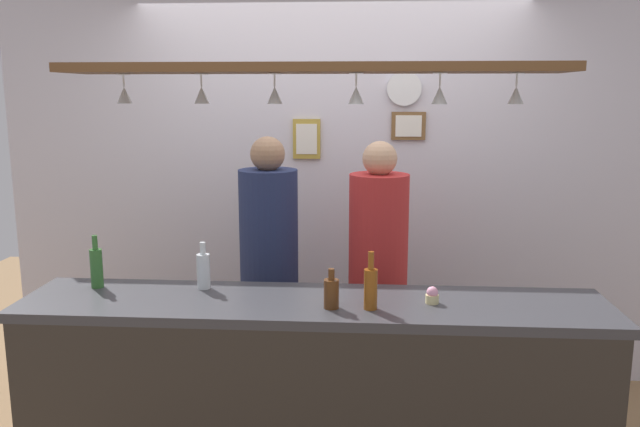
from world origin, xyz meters
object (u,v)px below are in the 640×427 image
object	(u,v)px
bottle_beer_amber_tall	(371,287)
picture_frame_crest	(307,139)
bottle_beer_green_import	(96,267)
cupcake	(432,296)
picture_frame_upper_small	(408,126)
bottle_beer_brown_stubby	(331,293)
person_middle_red_shirt	(378,256)
wall_clock	(404,88)
person_left_navy_shirt	(269,252)
bottle_soda_clear	(203,270)

from	to	relation	value
bottle_beer_amber_tall	picture_frame_crest	distance (m)	1.65
bottle_beer_green_import	cupcake	world-z (taller)	bottle_beer_green_import
picture_frame_upper_small	picture_frame_crest	bearing A→B (deg)	180.00
bottle_beer_brown_stubby	cupcake	bearing A→B (deg)	12.19
person_middle_red_shirt	wall_clock	world-z (taller)	wall_clock
bottle_beer_brown_stubby	bottle_beer_green_import	size ratio (longest dim) A/B	0.69
bottle_beer_green_import	picture_frame_upper_small	distance (m)	2.12
bottle_beer_green_import	cupcake	xyz separation A→B (m)	(1.61, -0.13, -0.07)
person_left_navy_shirt	bottle_beer_brown_stubby	world-z (taller)	person_left_navy_shirt
picture_frame_upper_small	wall_clock	distance (m)	0.24
cupcake	picture_frame_crest	bearing A→B (deg)	116.33
person_left_navy_shirt	picture_frame_upper_small	distance (m)	1.25
person_left_navy_shirt	bottle_beer_amber_tall	bearing A→B (deg)	-56.80
cupcake	picture_frame_upper_small	bearing A→B (deg)	91.37
person_middle_red_shirt	bottle_beer_brown_stubby	bearing A→B (deg)	-104.04
bottle_beer_brown_stubby	picture_frame_upper_small	bearing A→B (deg)	74.47
bottle_beer_brown_stubby	picture_frame_crest	distance (m)	1.63
bottle_soda_clear	picture_frame_upper_small	bearing A→B (deg)	50.11
person_middle_red_shirt	bottle_beer_brown_stubby	xyz separation A→B (m)	(-0.22, -0.89, 0.06)
bottle_beer_brown_stubby	wall_clock	world-z (taller)	wall_clock
picture_frame_upper_small	person_middle_red_shirt	bearing A→B (deg)	-107.66
person_middle_red_shirt	bottle_beer_amber_tall	world-z (taller)	person_middle_red_shirt
bottle_beer_amber_tall	picture_frame_upper_small	distance (m)	1.65
bottle_beer_amber_tall	cupcake	xyz separation A→B (m)	(0.28, 0.10, -0.06)
person_left_navy_shirt	bottle_soda_clear	world-z (taller)	person_left_navy_shirt
person_middle_red_shirt	bottle_soda_clear	size ratio (longest dim) A/B	7.26
picture_frame_crest	bottle_beer_amber_tall	bearing A→B (deg)	-74.50
bottle_beer_brown_stubby	picture_frame_upper_small	distance (m)	1.69
person_middle_red_shirt	wall_clock	distance (m)	1.14
person_left_navy_shirt	cupcake	size ratio (longest dim) A/B	21.70
bottle_beer_brown_stubby	bottle_soda_clear	bearing A→B (deg)	158.83
person_left_navy_shirt	bottle_soda_clear	size ratio (longest dim) A/B	7.36
bottle_beer_brown_stubby	wall_clock	bearing A→B (deg)	75.60
person_left_navy_shirt	bottle_beer_brown_stubby	distance (m)	0.98
bottle_beer_brown_stubby	cupcake	distance (m)	0.46
bottle_soda_clear	wall_clock	world-z (taller)	wall_clock
wall_clock	picture_frame_upper_small	bearing A→B (deg)	10.58
person_middle_red_shirt	bottle_beer_green_import	size ratio (longest dim) A/B	6.42
cupcake	picture_frame_upper_small	size ratio (longest dim) A/B	0.35
bottle_soda_clear	bottle_beer_amber_tall	bearing A→B (deg)	-16.94
bottle_beer_amber_tall	cupcake	world-z (taller)	bottle_beer_amber_tall
person_middle_red_shirt	picture_frame_crest	distance (m)	0.99
person_left_navy_shirt	bottle_beer_green_import	distance (m)	1.00
bottle_beer_green_import	cupcake	size ratio (longest dim) A/B	3.33
picture_frame_upper_small	picture_frame_crest	size ratio (longest dim) A/B	0.85
bottle_beer_amber_tall	bottle_soda_clear	bearing A→B (deg)	163.06
picture_frame_crest	picture_frame_upper_small	bearing A→B (deg)	0.00
bottle_beer_amber_tall	wall_clock	size ratio (longest dim) A/B	1.18
bottle_beer_green_import	cupcake	bearing A→B (deg)	-4.57
person_middle_red_shirt	bottle_beer_brown_stubby	world-z (taller)	person_middle_red_shirt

